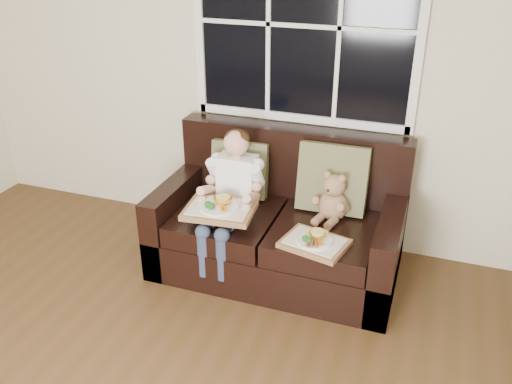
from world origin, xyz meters
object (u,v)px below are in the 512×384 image
at_px(child, 232,186).
at_px(tray_left, 220,208).
at_px(tray_right, 315,242).
at_px(loveseat, 280,228).
at_px(teddy_bear, 333,200).

bearing_deg(child, tray_left, -92.46).
height_order(tray_left, tray_right, tray_left).
xyz_separation_m(child, tray_right, (0.65, -0.25, -0.17)).
height_order(loveseat, tray_right, loveseat).
bearing_deg(tray_left, loveseat, 39.35).
relative_size(loveseat, teddy_bear, 4.76).
distance_m(teddy_bear, tray_right, 0.40).
relative_size(child, tray_left, 1.82).
relative_size(loveseat, tray_left, 3.48).
distance_m(loveseat, tray_left, 0.53).
bearing_deg(child, loveseat, 20.96).
distance_m(child, tray_left, 0.22).
bearing_deg(child, teddy_bear, 11.39).
xyz_separation_m(child, teddy_bear, (0.68, 0.14, -0.06)).
distance_m(child, teddy_bear, 0.70).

